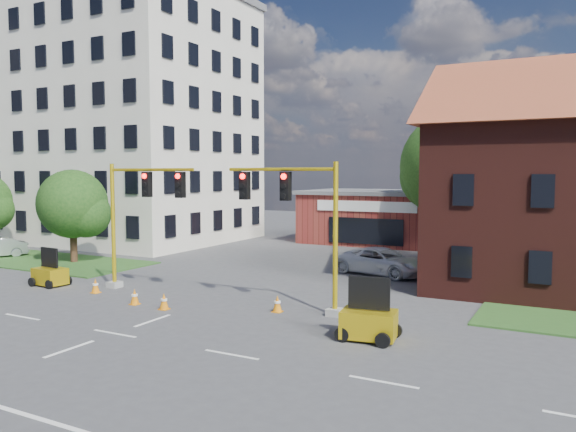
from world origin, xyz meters
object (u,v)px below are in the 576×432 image
at_px(signal_mast_west, 138,211).
at_px(trailer_east, 369,321).
at_px(trailer_west, 50,274).
at_px(signal_mast_east, 299,217).
at_px(pickup_white, 382,261).

xyz_separation_m(signal_mast_west, trailer_east, (12.67, -2.47, -3.26)).
bearing_deg(trailer_west, trailer_east, 1.18).
distance_m(signal_mast_east, pickup_white, 10.24).
height_order(signal_mast_west, trailer_east, signal_mast_west).
relative_size(trailer_west, trailer_east, 0.89).
distance_m(signal_mast_west, trailer_west, 6.03).
height_order(signal_mast_west, trailer_west, signal_mast_west).
relative_size(signal_mast_west, trailer_west, 3.32).
xyz_separation_m(trailer_west, trailer_east, (17.55, -1.26, 0.07)).
height_order(trailer_west, trailer_east, trailer_east).
bearing_deg(signal_mast_west, trailer_east, -11.01).
bearing_deg(signal_mast_west, signal_mast_east, 0.00).
relative_size(signal_mast_west, signal_mast_east, 1.00).
bearing_deg(signal_mast_east, trailer_east, -31.93).
bearing_deg(signal_mast_east, signal_mast_west, 180.00).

